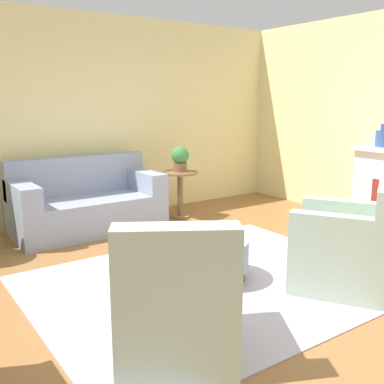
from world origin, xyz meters
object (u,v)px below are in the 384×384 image
at_px(vase_mantel_near, 383,138).
at_px(potted_plant_on_side_table, 180,158).
at_px(side_table, 180,187).
at_px(armchair_right, 351,249).
at_px(couch, 87,204).
at_px(ottoman_table, 209,253).
at_px(armchair_left, 175,302).

distance_m(vase_mantel_near, potted_plant_on_side_table, 2.69).
relative_size(side_table, potted_plant_on_side_table, 1.88).
relative_size(armchair_right, side_table, 1.68).
height_order(couch, ottoman_table, couch).
xyz_separation_m(armchair_right, ottoman_table, (-0.89, 0.88, -0.11)).
bearing_deg(armchair_left, side_table, 56.12).
height_order(armchair_left, ottoman_table, armchair_left).
xyz_separation_m(couch, potted_plant_on_side_table, (1.33, -0.16, 0.52)).
xyz_separation_m(armchair_left, ottoman_table, (0.94, 0.88, -0.11)).
bearing_deg(ottoman_table, side_table, 63.42).
bearing_deg(armchair_right, armchair_left, 180.00).
xyz_separation_m(armchair_right, vase_mantel_near, (2.04, 1.06, 0.80)).
distance_m(armchair_right, side_table, 2.93).
distance_m(armchair_left, armchair_right, 1.83).
bearing_deg(ottoman_table, vase_mantel_near, 3.54).
bearing_deg(potted_plant_on_side_table, armchair_right, -92.60).
relative_size(ottoman_table, vase_mantel_near, 2.44).
xyz_separation_m(side_table, vase_mantel_near, (1.91, -1.87, 0.73)).
bearing_deg(armchair_right, potted_plant_on_side_table, 87.40).
relative_size(vase_mantel_near, potted_plant_on_side_table, 0.84).
relative_size(couch, ottoman_table, 2.54).
xyz_separation_m(vase_mantel_near, potted_plant_on_side_table, (-1.91, 1.87, -0.32)).
height_order(couch, armchair_right, armchair_right).
xyz_separation_m(armchair_right, potted_plant_on_side_table, (0.13, 2.93, 0.48)).
xyz_separation_m(ottoman_table, vase_mantel_near, (2.93, 0.18, 0.92)).
relative_size(armchair_left, armchair_right, 1.00).
distance_m(armchair_left, side_table, 3.53).
distance_m(side_table, potted_plant_on_side_table, 0.41).
bearing_deg(couch, vase_mantel_near, -32.04).
distance_m(side_table, vase_mantel_near, 2.77).
xyz_separation_m(ottoman_table, potted_plant_on_side_table, (1.03, 2.05, 0.60)).
bearing_deg(ottoman_table, armchair_right, -44.64).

